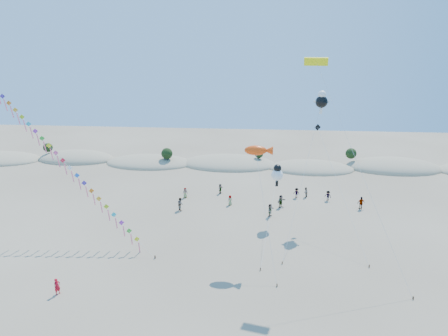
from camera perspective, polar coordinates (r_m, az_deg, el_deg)
ground at (r=34.50m, az=-5.60°, el=-22.21°), size 160.00×160.00×0.00m
dune_ridge at (r=74.51m, az=1.51°, el=0.58°), size 145.30×11.49×5.57m
kite_train at (r=49.98m, az=-25.86°, el=3.87°), size 28.16×11.87×22.62m
fish_kite at (r=39.90m, az=5.33°, el=2.65°), size 3.68×7.64×12.32m
cartoon_kite_low at (r=48.72m, az=8.11°, el=-0.86°), size 2.82×12.84×7.95m
cartoon_kite_high at (r=50.51m, az=14.65°, el=9.90°), size 6.16×14.71×17.00m
parafoil_kite at (r=38.84m, az=14.12°, el=14.84°), size 10.47×8.41×21.32m
dark_kite at (r=47.68m, az=16.18°, el=0.14°), size 4.83×13.44×12.74m
flyer_foreground at (r=39.99m, az=-24.07°, el=-16.15°), size 0.63×0.71×1.65m
beachgoers at (r=55.84m, az=6.58°, el=-4.74°), size 27.07×9.58×1.89m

